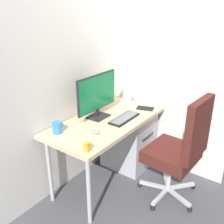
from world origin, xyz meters
TOP-DOWN VIEW (x-y plane):
  - ground_plane at (0.00, 0.00)m, footprint 8.00×8.00m
  - wall_back at (0.00, 0.36)m, footprint 2.49×0.04m
  - wall_side_right at (0.70, -0.16)m, footprint 0.04×1.80m
  - desk at (0.00, 0.00)m, footprint 1.34×0.65m
  - office_chair at (0.17, -0.74)m, footprint 0.61×0.62m
  - filing_cabinet at (0.41, -0.01)m, footprint 0.47×0.52m
  - monitor at (-0.00, 0.12)m, footprint 0.57×0.17m
  - keyboard at (0.11, -0.14)m, footprint 0.39×0.15m
  - mouse at (-0.30, -0.10)m, footprint 0.05×0.08m
  - pen_holder at (0.55, 0.10)m, footprint 0.10×0.10m
  - notebook at (0.49, -0.17)m, footprint 0.16×0.21m
  - coffee_mug at (-0.50, 0.19)m, footprint 0.12×0.09m
  - desk_clamp_accessory at (-0.58, -0.24)m, footprint 0.04×0.04m

SIDE VIEW (x-z plane):
  - ground_plane at x=0.00m, z-range 0.00..0.00m
  - filing_cabinet at x=0.41m, z-range 0.00..0.65m
  - office_chair at x=0.17m, z-range 0.03..1.14m
  - desk at x=0.00m, z-range 0.31..1.06m
  - notebook at x=0.49m, z-range 0.75..0.76m
  - keyboard at x=0.11m, z-range 0.75..0.77m
  - mouse at x=-0.30m, z-range 0.75..0.78m
  - desk_clamp_accessory at x=-0.58m, z-range 0.75..0.82m
  - pen_holder at x=0.55m, z-range 0.71..0.88m
  - coffee_mug at x=-0.50m, z-range 0.75..0.85m
  - monitor at x=0.00m, z-range 0.77..1.22m
  - wall_back at x=0.00m, z-range 0.00..2.80m
  - wall_side_right at x=0.70m, z-range 0.00..2.80m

